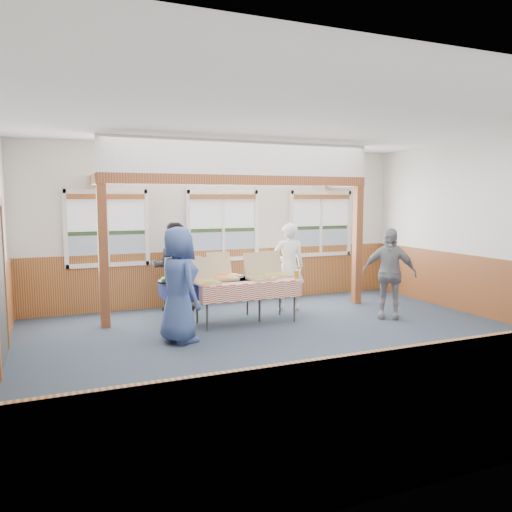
{
  "coord_description": "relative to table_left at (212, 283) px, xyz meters",
  "views": [
    {
      "loc": [
        -3.32,
        -6.27,
        2.16
      ],
      "look_at": [
        -0.29,
        1.0,
        1.25
      ],
      "focal_mm": 35.0,
      "sensor_mm": 36.0,
      "label": 1
    }
  ],
  "objects": [
    {
      "name": "wainscot_back",
      "position": [
        0.74,
        1.57,
        -0.15
      ],
      "size": [
        7.98,
        0.05,
        1.1
      ],
      "primitive_type": "cube",
      "color": "brown",
      "rests_on": "floor"
    },
    {
      "name": "person_grey",
      "position": [
        3.04,
        -0.9,
        0.12
      ],
      "size": [
        0.99,
        0.92,
        1.63
      ],
      "primitive_type": "imported",
      "rotation": [
        0.0,
        0.0,
        -0.69
      ],
      "color": "gray",
      "rests_on": "floor"
    },
    {
      "name": "post_right",
      "position": [
        3.24,
        0.39,
        0.5
      ],
      "size": [
        0.15,
        0.15,
        2.4
      ],
      "primitive_type": "cube",
      "color": "#642D16",
      "rests_on": "floor"
    },
    {
      "name": "woman_black",
      "position": [
        -0.41,
        1.13,
        0.16
      ],
      "size": [
        0.97,
        0.84,
        1.71
      ],
      "primitive_type": "imported",
      "rotation": [
        0.0,
        0.0,
        2.88
      ],
      "color": "black",
      "rests_on": "floor"
    },
    {
      "name": "veggie_tray",
      "position": [
        -0.75,
        0.0,
        0.09
      ],
      "size": [
        0.39,
        0.39,
        0.09
      ],
      "color": "black",
      "rests_on": "table_left"
    },
    {
      "name": "pizza_box_d",
      "position": [
        0.18,
        -0.05,
        0.13
      ],
      "size": [
        0.44,
        0.53,
        0.46
      ],
      "rotation": [
        0.0,
        0.0,
        0.04
      ],
      "color": "tan",
      "rests_on": "table_right"
    },
    {
      "name": "floor",
      "position": [
        0.74,
        -1.91,
        -0.7
      ],
      "size": [
        8.0,
        8.0,
        0.0
      ],
      "primitive_type": "plane",
      "color": "#272E3F",
      "rests_on": "ground"
    },
    {
      "name": "pizza_box_a",
      "position": [
        -0.39,
        -0.11,
        0.13
      ],
      "size": [
        0.47,
        0.53,
        0.41
      ],
      "rotation": [
        0.0,
        0.0,
        -0.21
      ],
      "color": "tan",
      "rests_on": "table_left"
    },
    {
      "name": "pizza_box_b",
      "position": [
        0.34,
        0.16,
        0.12
      ],
      "size": [
        0.48,
        0.54,
        0.41
      ],
      "rotation": [
        0.0,
        0.0,
        0.26
      ],
      "color": "tan",
      "rests_on": "table_left"
    },
    {
      "name": "wall_back",
      "position": [
        0.74,
        1.59,
        0.9
      ],
      "size": [
        8.0,
        0.0,
        8.0
      ],
      "primitive_type": "plane",
      "rotation": [
        1.57,
        0.0,
        0.0
      ],
      "color": "silver",
      "rests_on": "floor"
    },
    {
      "name": "table_right",
      "position": [
        0.53,
        -0.24,
        0.0
      ],
      "size": [
        1.9,
        1.21,
        0.76
      ],
      "rotation": [
        0.0,
        0.0,
        -0.25
      ],
      "color": "#333333",
      "rests_on": "floor"
    },
    {
      "name": "window_mid",
      "position": [
        0.74,
        1.55,
        0.98
      ],
      "size": [
        1.56,
        0.1,
        1.46
      ],
      "color": "white",
      "rests_on": "wall_back"
    },
    {
      "name": "drink_glass",
      "position": [
        1.38,
        -0.49,
        0.14
      ],
      "size": [
        0.07,
        0.07,
        0.15
      ],
      "primitive_type": "cylinder",
      "color": "#A67E1B",
      "rests_on": "table_right"
    },
    {
      "name": "post_left",
      "position": [
        -1.76,
        0.39,
        0.5
      ],
      "size": [
        0.15,
        0.15,
        2.4
      ],
      "primitive_type": "cube",
      "color": "#642D16",
      "rests_on": "floor"
    },
    {
      "name": "window_right",
      "position": [
        3.04,
        1.55,
        0.98
      ],
      "size": [
        1.56,
        0.1,
        1.46
      ],
      "color": "white",
      "rests_on": "wall_back"
    },
    {
      "name": "pizza_box_f",
      "position": [
        1.18,
        -0.1,
        0.13
      ],
      "size": [
        0.43,
        0.52,
        0.44
      ],
      "rotation": [
        0.0,
        0.0,
        0.06
      ],
      "color": "tan",
      "rests_on": "table_right"
    },
    {
      "name": "pizza_box_e",
      "position": [
        0.78,
        -0.32,
        0.13
      ],
      "size": [
        0.5,
        0.57,
        0.45
      ],
      "rotation": [
        0.0,
        0.0,
        0.19
      ],
      "color": "tan",
      "rests_on": "table_right"
    },
    {
      "name": "cross_beam",
      "position": [
        0.74,
        0.39,
        1.79
      ],
      "size": [
        5.15,
        0.18,
        0.18
      ],
      "primitive_type": "cube",
      "color": "#642D16",
      "rests_on": "post_left"
    },
    {
      "name": "window_left",
      "position": [
        -1.56,
        1.55,
        0.98
      ],
      "size": [
        1.56,
        0.1,
        1.46
      ],
      "color": "white",
      "rests_on": "wall_back"
    },
    {
      "name": "table_left",
      "position": [
        0.0,
        0.0,
        0.0
      ],
      "size": [
        1.85,
        1.13,
        0.76
      ],
      "rotation": [
        0.0,
        0.0,
        0.22
      ],
      "color": "#333333",
      "rests_on": "floor"
    },
    {
      "name": "pizza_box_c",
      "position": [
        -0.22,
        -0.34,
        0.13
      ],
      "size": [
        0.41,
        0.48,
        0.41
      ],
      "rotation": [
        0.0,
        0.0,
        0.06
      ],
      "color": "tan",
      "rests_on": "table_right"
    },
    {
      "name": "woman_white",
      "position": [
        1.66,
        0.36,
        0.15
      ],
      "size": [
        0.69,
        0.53,
        1.7
      ],
      "primitive_type": "imported",
      "rotation": [
        0.0,
        0.0,
        2.92
      ],
      "color": "white",
      "rests_on": "floor"
    },
    {
      "name": "wainscot_front",
      "position": [
        0.74,
        -5.38,
        -0.15
      ],
      "size": [
        7.98,
        0.05,
        1.1
      ],
      "primitive_type": "cube",
      "color": "brown",
      "rests_on": "floor"
    },
    {
      "name": "man_blue",
      "position": [
        -0.82,
        -0.94,
        0.18
      ],
      "size": [
        0.76,
        0.97,
        1.75
      ],
      "primitive_type": "imported",
      "rotation": [
        0.0,
        0.0,
        1.83
      ],
      "color": "#334981",
      "rests_on": "floor"
    },
    {
      "name": "wainscot_right",
      "position": [
        4.71,
        -1.91,
        -0.15
      ],
      "size": [
        0.05,
        6.98,
        1.1
      ],
      "primitive_type": "cube",
      "color": "brown",
      "rests_on": "floor"
    },
    {
      "name": "wall_right",
      "position": [
        4.74,
        -1.91,
        0.9
      ],
      "size": [
        0.0,
        8.0,
        8.0
      ],
      "primitive_type": "plane",
      "rotation": [
        1.57,
        0.0,
        -1.57
      ],
      "color": "silver",
      "rests_on": "floor"
    },
    {
      "name": "ceiling",
      "position": [
        0.74,
        -1.91,
        2.5
      ],
      "size": [
        8.0,
        8.0,
        0.0
      ],
      "primitive_type": "plane",
      "rotation": [
        3.14,
        0.0,
        0.0
      ],
      "color": "white",
      "rests_on": "wall_back"
    }
  ]
}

